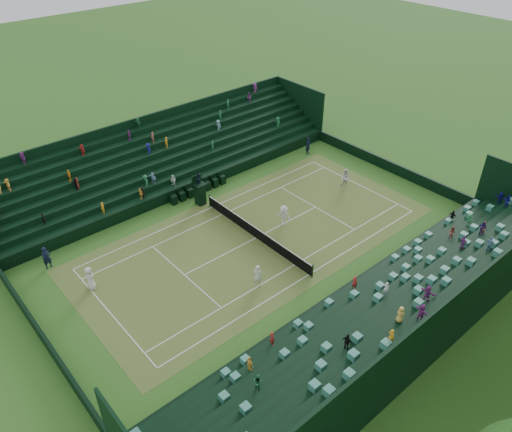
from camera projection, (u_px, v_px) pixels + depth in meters
The scene contains 17 objects.
ground at pixel (256, 238), 37.21m from camera, with size 160.00×160.00×0.00m, color #356C22.
court_surface at pixel (256, 238), 37.21m from camera, with size 12.97×26.77×0.01m, color #376F25.
perimeter_wall_north at pixel (388, 165), 45.48m from camera, with size 17.17×0.20×1.00m, color black.
perimeter_wall_south at pixel (45, 340), 28.38m from camera, with size 17.17×0.20×1.00m, color black.
perimeter_wall_east at pixel (343, 293), 31.62m from camera, with size 0.20×31.77×1.00m, color black.
perimeter_wall_west at pixel (191, 188), 42.23m from camera, with size 0.20×31.77×1.00m, color black.
north_grandstand at pixel (401, 318), 28.42m from camera, with size 6.60×32.00×4.90m.
south_grandstand at pixel (163, 159), 44.25m from camera, with size 6.60×32.00×4.90m.
tennis_net at pixel (256, 232), 36.91m from camera, with size 11.67×0.10×1.06m.
umpire_chair at pixel (200, 191), 40.43m from camera, with size 0.90×0.90×2.84m.
courtside_chairs at pixel (199, 189), 42.22m from camera, with size 0.52×5.49×1.13m.
player_near_west at pixel (90, 278), 32.22m from camera, with size 0.84×0.55×1.72m, color white.
player_near_east at pixel (258, 276), 32.42m from camera, with size 0.63×0.41×1.72m, color white.
player_far_west at pixel (345, 178), 42.82m from camera, with size 0.84×0.65×1.72m, color white.
player_far_east at pixel (284, 215), 38.20m from camera, with size 1.09×0.63×1.69m, color white.
line_judge_north at pixel (308, 146), 47.99m from camera, with size 0.63×0.41×1.73m, color black.
line_judge_south at pixel (47, 258), 33.99m from camera, with size 0.61×0.40×1.67m, color black.
Camera 1 is at (22.56, -19.42, 22.38)m, focal length 35.00 mm.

